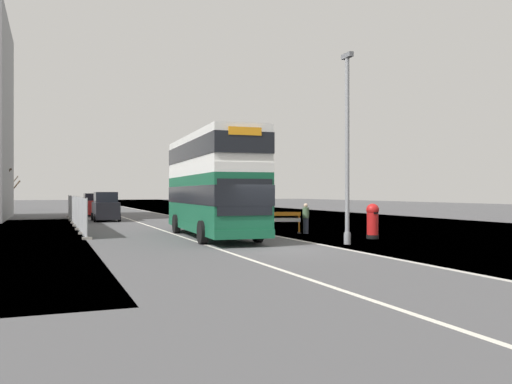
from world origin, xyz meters
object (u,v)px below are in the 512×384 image
red_pillar_postbox (373,219)px  double_decker_bus (212,183)px  roadworks_barrier (285,220)px  pedestrian_at_kerb (306,219)px  car_oncoming_near (106,207)px  car_receding_mid (94,205)px  lamppost_foreground (347,154)px

red_pillar_postbox → double_decker_bus: bearing=151.9°
roadworks_barrier → pedestrian_at_kerb: 1.10m
red_pillar_postbox → car_oncoming_near: 22.81m
roadworks_barrier → car_oncoming_near: bearing=115.2°
double_decker_bus → red_pillar_postbox: size_ratio=6.64×
roadworks_barrier → car_receding_mid: bearing=107.0°
car_receding_mid → double_decker_bus: bearing=-82.2°
red_pillar_postbox → roadworks_barrier: (-2.59, 4.28, -0.19)m
lamppost_foreground → pedestrian_at_kerb: size_ratio=5.02×
lamppost_foreground → roadworks_barrier: size_ratio=4.71×
lamppost_foreground → red_pillar_postbox: 4.28m
car_oncoming_near → red_pillar_postbox: bearing=-63.5°
car_receding_mid → roadworks_barrier: bearing=-73.0°
car_oncoming_near → pedestrian_at_kerb: bearing=-62.6°
car_oncoming_near → car_receding_mid: 9.28m
red_pillar_postbox → car_oncoming_near: size_ratio=0.40×
double_decker_bus → lamppost_foreground: lamppost_foreground is taller
roadworks_barrier → pedestrian_at_kerb: bearing=-24.5°
double_decker_bus → car_receding_mid: 26.36m
lamppost_foreground → pedestrian_at_kerb: lamppost_foreground is taller
roadworks_barrier → car_oncoming_near: car_oncoming_near is taller
pedestrian_at_kerb → car_receding_mid: bearing=108.7°
double_decker_bus → roadworks_barrier: double_decker_bus is taller
double_decker_bus → roadworks_barrier: 4.66m
roadworks_barrier → pedestrian_at_kerb: (1.00, -0.46, 0.08)m
lamppost_foreground → double_decker_bus: bearing=127.6°
car_oncoming_near → roadworks_barrier: bearing=-64.8°
car_oncoming_near → car_receding_mid: bearing=91.1°
red_pillar_postbox → pedestrian_at_kerb: (-1.59, 3.82, -0.11)m
roadworks_barrier → pedestrian_at_kerb: size_ratio=1.06×
roadworks_barrier → double_decker_bus: bearing=-171.2°
lamppost_foreground → pedestrian_at_kerb: 6.53m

